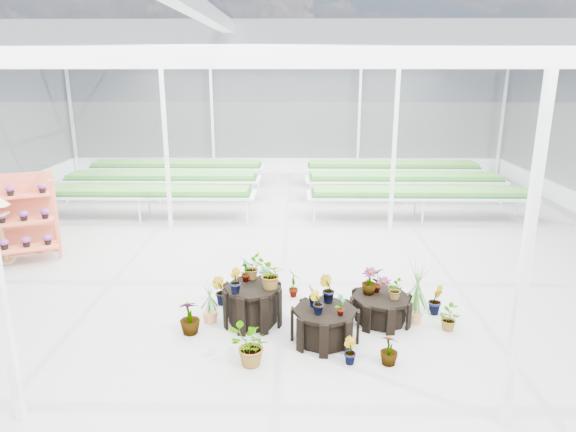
{
  "coord_description": "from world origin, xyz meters",
  "views": [
    {
      "loc": [
        0.42,
        -9.42,
        4.2
      ],
      "look_at": [
        0.27,
        0.68,
        1.3
      ],
      "focal_mm": 32.0,
      "sensor_mm": 36.0,
      "label": 1
    }
  ],
  "objects_px": {
    "plinth_low": "(381,308)",
    "shelf_rack": "(14,220)",
    "plinth_tall": "(253,305)",
    "plinth_mid": "(325,325)",
    "bird_table": "(1,229)"
  },
  "relations": [
    {
      "from": "plinth_tall",
      "to": "plinth_mid",
      "type": "distance_m",
      "value": 1.34
    },
    {
      "from": "plinth_tall",
      "to": "shelf_rack",
      "type": "bearing_deg",
      "value": 152.64
    },
    {
      "from": "plinth_tall",
      "to": "plinth_mid",
      "type": "xyz_separation_m",
      "value": [
        1.2,
        -0.6,
        -0.06
      ]
    },
    {
      "from": "plinth_tall",
      "to": "plinth_low",
      "type": "height_order",
      "value": "plinth_tall"
    },
    {
      "from": "plinth_low",
      "to": "shelf_rack",
      "type": "distance_m",
      "value": 8.27
    },
    {
      "from": "plinth_tall",
      "to": "shelf_rack",
      "type": "distance_m",
      "value": 6.29
    },
    {
      "from": "plinth_low",
      "to": "bird_table",
      "type": "xyz_separation_m",
      "value": [
        -7.99,
        2.65,
        0.55
      ]
    },
    {
      "from": "plinth_low",
      "to": "bird_table",
      "type": "relative_size",
      "value": 0.66
    },
    {
      "from": "plinth_mid",
      "to": "shelf_rack",
      "type": "height_order",
      "value": "shelf_rack"
    },
    {
      "from": "plinth_low",
      "to": "bird_table",
      "type": "height_order",
      "value": "bird_table"
    },
    {
      "from": "plinth_low",
      "to": "shelf_rack",
      "type": "relative_size",
      "value": 0.53
    },
    {
      "from": "plinth_mid",
      "to": "shelf_rack",
      "type": "xyz_separation_m",
      "value": [
        -6.75,
        3.47,
        0.7
      ]
    },
    {
      "from": "plinth_mid",
      "to": "plinth_tall",
      "type": "bearing_deg",
      "value": 153.43
    },
    {
      "from": "plinth_low",
      "to": "shelf_rack",
      "type": "height_order",
      "value": "shelf_rack"
    },
    {
      "from": "plinth_low",
      "to": "plinth_tall",
      "type": "bearing_deg",
      "value": -177.4
    }
  ]
}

